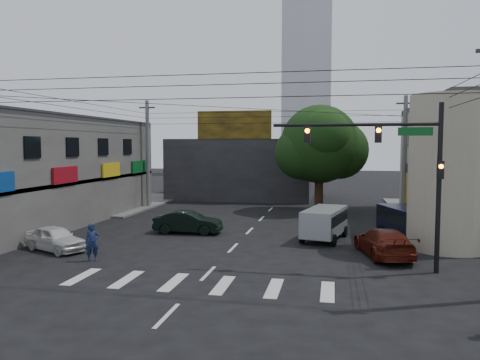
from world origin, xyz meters
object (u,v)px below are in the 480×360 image
(dark_sedan, at_px, (188,222))
(navy_van, at_px, (408,224))
(maroon_sedan, at_px, (384,242))
(utility_pole_far_right, at_px, (404,156))
(silver_minivan, at_px, (324,224))
(white_compact, at_px, (55,238))
(utility_pole_far_left, at_px, (148,155))
(traffic_gantry, at_px, (398,159))
(traffic_officer, at_px, (92,242))
(street_tree, at_px, (319,144))

(dark_sedan, xyz_separation_m, navy_van, (12.93, 0.46, 0.24))
(maroon_sedan, distance_m, navy_van, 4.67)
(utility_pole_far_right, bearing_deg, silver_minivan, -118.07)
(utility_pole_far_right, bearing_deg, maroon_sedan, -101.39)
(silver_minivan, relative_size, navy_van, 0.91)
(utility_pole_far_right, xyz_separation_m, white_compact, (-19.31, -16.42, -3.96))
(utility_pole_far_left, relative_size, dark_sedan, 2.20)
(traffic_gantry, relative_size, white_compact, 1.78)
(navy_van, height_order, traffic_officer, navy_van)
(white_compact, xyz_separation_m, traffic_officer, (2.94, -1.58, 0.24))
(utility_pole_far_left, xyz_separation_m, dark_sedan, (6.92, -10.50, -3.92))
(utility_pole_far_right, bearing_deg, street_tree, 171.25)
(silver_minivan, bearing_deg, traffic_gantry, -139.60)
(traffic_officer, bearing_deg, street_tree, 29.16)
(traffic_gantry, relative_size, traffic_officer, 4.07)
(dark_sedan, height_order, silver_minivan, silver_minivan)
(traffic_officer, bearing_deg, traffic_gantry, -29.21)
(dark_sedan, relative_size, traffic_officer, 2.36)
(utility_pole_far_right, height_order, silver_minivan, utility_pole_far_right)
(street_tree, height_order, dark_sedan, street_tree)
(utility_pole_far_left, height_order, navy_van, utility_pole_far_left)
(street_tree, relative_size, utility_pole_far_left, 0.95)
(utility_pole_far_right, height_order, dark_sedan, utility_pole_far_right)
(navy_van, xyz_separation_m, traffic_officer, (-15.22, -7.95, -0.03))
(maroon_sedan, bearing_deg, utility_pole_far_left, -50.80)
(utility_pole_far_left, height_order, utility_pole_far_right, same)
(silver_minivan, xyz_separation_m, traffic_officer, (-10.56, -7.10, -0.02))
(navy_van, bearing_deg, traffic_officer, 98.77)
(traffic_gantry, relative_size, maroon_sedan, 1.42)
(dark_sedan, bearing_deg, utility_pole_far_right, -54.94)
(white_compact, bearing_deg, traffic_gantry, -68.28)
(utility_pole_far_right, bearing_deg, dark_sedan, -143.28)
(utility_pole_far_right, relative_size, white_compact, 2.27)
(utility_pole_far_right, height_order, white_compact, utility_pole_far_right)
(traffic_gantry, bearing_deg, silver_minivan, 117.23)
(street_tree, relative_size, silver_minivan, 1.94)
(street_tree, relative_size, white_compact, 2.15)
(white_compact, distance_m, navy_van, 19.25)
(utility_pole_far_right, height_order, navy_van, utility_pole_far_right)
(white_compact, bearing_deg, silver_minivan, -44.05)
(silver_minivan, bearing_deg, street_tree, 16.47)
(traffic_gantry, distance_m, silver_minivan, 7.90)
(white_compact, bearing_deg, navy_van, -46.94)
(street_tree, xyz_separation_m, utility_pole_far_right, (6.50, -1.00, -0.87))
(silver_minivan, bearing_deg, utility_pole_far_left, 67.49)
(traffic_gantry, relative_size, dark_sedan, 1.72)
(dark_sedan, bearing_deg, utility_pole_far_left, 31.70)
(traffic_gantry, bearing_deg, dark_sedan, 150.33)
(maroon_sedan, height_order, silver_minivan, silver_minivan)
(dark_sedan, relative_size, maroon_sedan, 0.82)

